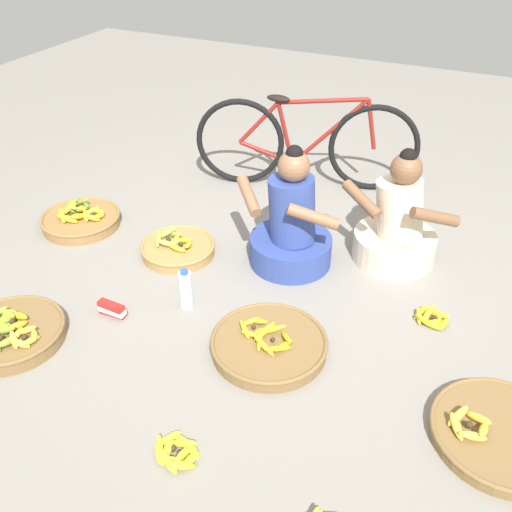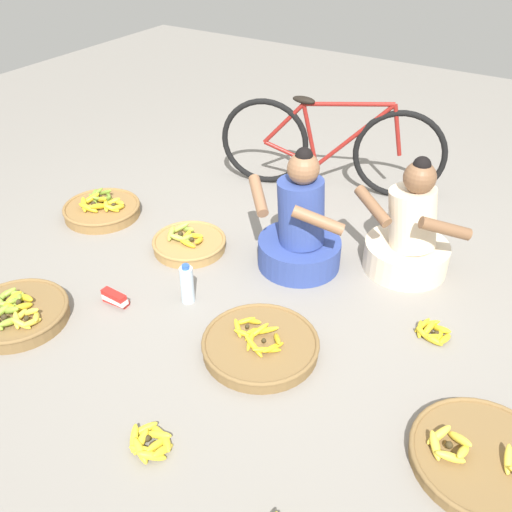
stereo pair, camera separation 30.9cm
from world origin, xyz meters
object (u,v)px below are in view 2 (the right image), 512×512
at_px(banana_basket_back_center, 260,345).
at_px(banana_basket_front_left, 484,458).
at_px(banana_basket_near_bicycle, 189,243).
at_px(packet_carton_stack, 115,298).
at_px(loose_bananas_mid_right, 433,332).
at_px(bicycle_leaning, 330,146).
at_px(banana_basket_near_vendor, 17,313).
at_px(banana_basket_mid_left, 102,209).
at_px(vendor_woman_front, 300,230).
at_px(vendor_woman_behind, 409,236).
at_px(loose_bananas_back_right, 151,443).
at_px(water_bottle, 187,284).

distance_m(banana_basket_back_center, banana_basket_front_left, 1.16).
xyz_separation_m(banana_basket_near_bicycle, packet_carton_stack, (-0.01, -0.69, -0.00)).
bearing_deg(loose_bananas_mid_right, bicycle_leaning, 135.14).
height_order(banana_basket_near_bicycle, packet_carton_stack, banana_basket_near_bicycle).
height_order(banana_basket_near_vendor, banana_basket_front_left, banana_basket_near_vendor).
xyz_separation_m(banana_basket_mid_left, banana_basket_front_left, (2.87, -0.67, -0.01)).
bearing_deg(vendor_woman_front, vendor_woman_behind, 28.47).
distance_m(vendor_woman_front, loose_bananas_back_right, 1.58).
height_order(banana_basket_front_left, banana_basket_near_bicycle, banana_basket_near_bicycle).
xyz_separation_m(banana_basket_near_bicycle, water_bottle, (0.33, -0.44, 0.07)).
relative_size(banana_basket_near_vendor, loose_bananas_back_right, 2.33).
bearing_deg(vendor_woman_front, banana_basket_mid_left, -172.06).
bearing_deg(banana_basket_mid_left, banana_basket_front_left, -13.16).
height_order(banana_basket_near_vendor, loose_bananas_back_right, banana_basket_near_vendor).
relative_size(bicycle_leaning, banana_basket_near_vendor, 2.89).
bearing_deg(water_bottle, banana_basket_back_center, -13.04).
bearing_deg(water_bottle, bicycle_leaning, 87.70).
relative_size(banana_basket_near_vendor, banana_basket_near_bicycle, 1.16).
bearing_deg(vendor_woman_behind, banana_basket_front_left, -56.89).
bearing_deg(vendor_woman_front, banana_basket_near_vendor, -129.14).
bearing_deg(vendor_woman_behind, bicycle_leaning, 141.27).
bearing_deg(loose_bananas_back_right, banana_basket_near_vendor, 167.94).
bearing_deg(banana_basket_near_bicycle, vendor_woman_front, 17.96).
distance_m(banana_basket_front_left, banana_basket_near_bicycle, 2.16).
bearing_deg(loose_bananas_mid_right, loose_bananas_back_right, -121.18).
bearing_deg(banana_basket_back_center, vendor_woman_behind, 71.32).
height_order(vendor_woman_front, banana_basket_mid_left, vendor_woman_front).
relative_size(banana_basket_near_bicycle, packet_carton_stack, 2.78).
height_order(vendor_woman_behind, banana_basket_mid_left, vendor_woman_behind).
distance_m(bicycle_leaning, water_bottle, 1.71).
height_order(banana_basket_mid_left, banana_basket_back_center, banana_basket_mid_left).
distance_m(bicycle_leaning, banana_basket_near_bicycle, 1.35).
relative_size(loose_bananas_mid_right, loose_bananas_back_right, 0.84).
height_order(banana_basket_near_vendor, water_bottle, water_bottle).
bearing_deg(banana_basket_near_vendor, loose_bananas_mid_right, 28.87).
distance_m(banana_basket_back_center, loose_bananas_back_right, 0.77).
bearing_deg(vendor_woman_behind, vendor_woman_front, -151.53).
distance_m(bicycle_leaning, loose_bananas_mid_right, 1.78).
height_order(vendor_woman_behind, banana_basket_near_bicycle, vendor_woman_behind).
height_order(vendor_woman_behind, loose_bananas_mid_right, vendor_woman_behind).
relative_size(vendor_woman_front, banana_basket_mid_left, 1.45).
bearing_deg(banana_basket_front_left, banana_basket_near_bicycle, 162.42).
distance_m(banana_basket_near_vendor, banana_basket_front_left, 2.47).
relative_size(banana_basket_near_bicycle, water_bottle, 1.91).
height_order(bicycle_leaning, banana_basket_near_bicycle, bicycle_leaning).
height_order(loose_bananas_back_right, water_bottle, water_bottle).
relative_size(bicycle_leaning, packet_carton_stack, 9.31).
bearing_deg(banana_basket_back_center, packet_carton_stack, -172.67).
xyz_separation_m(vendor_woman_front, banana_basket_back_center, (0.21, -0.80, -0.21)).
distance_m(vendor_woman_behind, water_bottle, 1.37).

